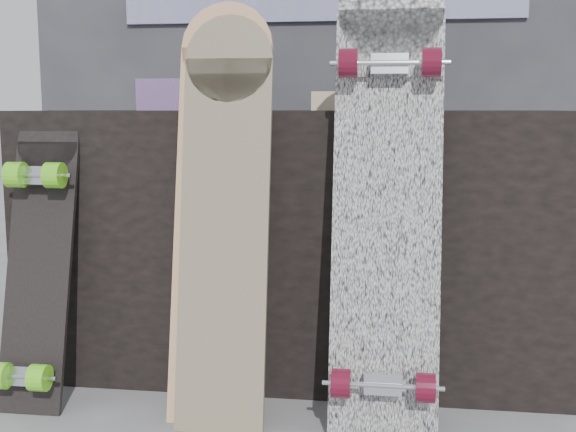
# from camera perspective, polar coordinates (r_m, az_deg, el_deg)

# --- Properties ---
(ground) EXTENTS (60.00, 60.00, 0.00)m
(ground) POSITION_cam_1_polar(r_m,az_deg,el_deg) (1.91, -1.43, -16.53)
(ground) COLOR slate
(ground) RESTS_ON ground
(vendor_table) EXTENTS (1.60, 0.60, 0.80)m
(vendor_table) POSITION_cam_1_polar(r_m,az_deg,el_deg) (2.26, 0.62, -1.87)
(vendor_table) COLOR black
(vendor_table) RESTS_ON ground
(booth) EXTENTS (2.40, 0.22, 2.20)m
(booth) POSITION_cam_1_polar(r_m,az_deg,el_deg) (3.08, 2.75, 13.99)
(booth) COLOR #2E2E33
(booth) RESTS_ON ground
(merch_box_purple) EXTENTS (0.18, 0.12, 0.10)m
(merch_box_purple) POSITION_cam_1_polar(r_m,az_deg,el_deg) (2.41, -9.40, 9.42)
(merch_box_purple) COLOR #473368
(merch_box_purple) RESTS_ON vendor_table
(merch_box_small) EXTENTS (0.14, 0.14, 0.12)m
(merch_box_small) POSITION_cam_1_polar(r_m,az_deg,el_deg) (2.29, 8.33, 9.75)
(merch_box_small) COLOR #473368
(merch_box_small) RESTS_ON vendor_table
(merch_box_flat) EXTENTS (0.22, 0.10, 0.06)m
(merch_box_flat) POSITION_cam_1_polar(r_m,az_deg,el_deg) (2.36, 4.66, 9.04)
(merch_box_flat) COLOR #D1B78C
(merch_box_flat) RESTS_ON vendor_table
(longboard_geisha) EXTENTS (0.25, 0.25, 1.09)m
(longboard_geisha) POSITION_cam_1_polar(r_m,az_deg,el_deg) (1.90, -5.26, 1.51)
(longboard_geisha) COLOR #CDB68A
(longboard_geisha) RESTS_ON ground
(longboard_celtic) EXTENTS (0.23, 0.21, 1.05)m
(longboard_celtic) POSITION_cam_1_polar(r_m,az_deg,el_deg) (1.84, -5.01, 0.63)
(longboard_celtic) COLOR #C4B186
(longboard_celtic) RESTS_ON ground
(longboard_cascadia) EXTENTS (0.27, 0.30, 1.18)m
(longboard_cascadia) POSITION_cam_1_polar(r_m,az_deg,el_deg) (1.79, 7.84, 2.29)
(longboard_cascadia) COLOR white
(longboard_cascadia) RESTS_ON ground
(skateboard_dark) EXTENTS (0.18, 0.29, 0.80)m
(skateboard_dark) POSITION_cam_1_polar(r_m,az_deg,el_deg) (2.07, -19.25, -3.09)
(skateboard_dark) COLOR black
(skateboard_dark) RESTS_ON ground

